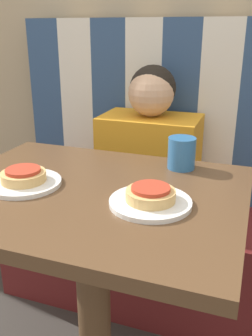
{
  "coord_description": "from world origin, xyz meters",
  "views": [
    {
      "loc": [
        0.4,
        -0.82,
        1.18
      ],
      "look_at": [
        0.0,
        0.29,
        0.74
      ],
      "focal_mm": 40.0,
      "sensor_mm": 36.0,
      "label": 1
    }
  ],
  "objects": [
    {
      "name": "plate_right",
      "position": [
        0.18,
        -0.04,
        0.78
      ],
      "size": [
        0.2,
        0.2,
        0.01
      ],
      "color": "white",
      "rests_on": "dining_table"
    },
    {
      "name": "booth_backrest",
      "position": [
        -0.0,
        0.76,
        0.84
      ],
      "size": [
        1.27,
        0.08,
        0.76
      ],
      "color": "navy",
      "rests_on": "booth_seat"
    },
    {
      "name": "person",
      "position": [
        0.0,
        0.58,
        0.72
      ],
      "size": [
        0.39,
        0.24,
        0.59
      ],
      "color": "orange",
      "rests_on": "booth_seat"
    },
    {
      "name": "pizza_left",
      "position": [
        -0.18,
        -0.04,
        0.81
      ],
      "size": [
        0.12,
        0.12,
        0.04
      ],
      "color": "tan",
      "rests_on": "plate_left"
    },
    {
      "name": "pizza_right",
      "position": [
        0.18,
        -0.04,
        0.81
      ],
      "size": [
        0.12,
        0.12,
        0.04
      ],
      "color": "tan",
      "rests_on": "plate_right"
    },
    {
      "name": "dining_table",
      "position": [
        0.0,
        0.0,
        0.65
      ],
      "size": [
        0.81,
        0.64,
        0.78
      ],
      "color": "brown",
      "rests_on": "ground_plane"
    },
    {
      "name": "drinking_cup",
      "position": [
        0.2,
        0.24,
        0.83
      ],
      "size": [
        0.08,
        0.08,
        0.1
      ],
      "color": "#2D669E",
      "rests_on": "dining_table"
    },
    {
      "name": "plate_left",
      "position": [
        -0.18,
        -0.04,
        0.78
      ],
      "size": [
        0.2,
        0.2,
        0.01
      ],
      "color": "white",
      "rests_on": "dining_table"
    },
    {
      "name": "booth_seat",
      "position": [
        0.0,
        0.57,
        0.23
      ],
      "size": [
        1.27,
        0.45,
        0.46
      ],
      "color": "#5B1919",
      "rests_on": "ground_plane"
    }
  ]
}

